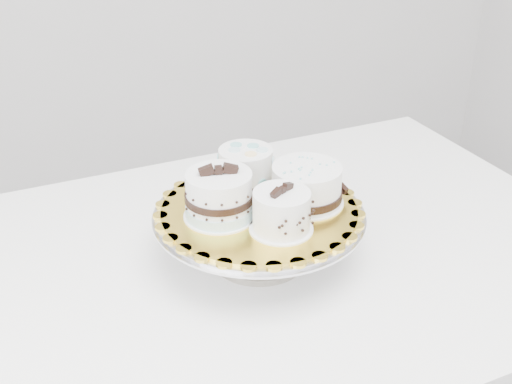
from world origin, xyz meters
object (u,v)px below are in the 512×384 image
object	(u,v)px
cake_stand	(259,226)
cake_ribbon	(307,186)
cake_swirl	(281,212)
cake_banded	(219,197)
cake_board	(259,209)
table	(261,283)
cake_dots	(246,167)

from	to	relation	value
cake_stand	cake_ribbon	xyz separation A→B (m)	(0.08, -0.01, 0.07)
cake_swirl	cake_banded	bearing A→B (deg)	108.19
cake_board	cake_ribbon	size ratio (longest dim) A/B	2.33
cake_stand	cake_ribbon	bearing A→B (deg)	-5.35
table	cake_swirl	xyz separation A→B (m)	(-0.00, -0.10, 0.21)
cake_swirl	cake_ribbon	bearing A→B (deg)	12.78
cake_stand	cake_board	xyz separation A→B (m)	(0.00, 0.00, 0.03)
table	cake_stand	bearing A→B (deg)	-123.59
cake_stand	cake_ribbon	world-z (taller)	cake_ribbon
cake_stand	cake_swirl	xyz separation A→B (m)	(0.01, -0.08, 0.07)
cake_board	cake_banded	world-z (taller)	cake_banded
cake_stand	table	bearing A→B (deg)	60.70
cake_dots	cake_stand	bearing A→B (deg)	-112.73
cake_stand	cake_board	bearing A→B (deg)	0.00
table	cake_dots	bearing A→B (deg)	90.36
cake_dots	cake_swirl	bearing A→B (deg)	-107.31
table	cake_dots	xyz separation A→B (m)	(-0.01, 0.07, 0.21)
table	cake_banded	size ratio (longest dim) A/B	10.47
cake_stand	cake_dots	bearing A→B (deg)	85.75
table	cake_board	bearing A→B (deg)	-123.59
table	cake_stand	xyz separation A→B (m)	(-0.01, -0.02, 0.14)
cake_dots	cake_ribbon	world-z (taller)	cake_dots
cake_board	cake_ribbon	xyz separation A→B (m)	(0.08, -0.01, 0.03)
cake_stand	cake_banded	size ratio (longest dim) A/B	2.89
table	cake_banded	xyz separation A→B (m)	(-0.08, -0.02, 0.21)
cake_dots	cake_ribbon	bearing A→B (deg)	-68.99
cake_swirl	cake_banded	size ratio (longest dim) A/B	0.99
cake_dots	cake_banded	bearing A→B (deg)	-149.53
cake_board	cake_ribbon	distance (m)	0.09
cake_board	cake_swirl	distance (m)	0.08
cake_ribbon	cake_dots	bearing A→B (deg)	116.21
cake_stand	cake_swirl	bearing A→B (deg)	-82.64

